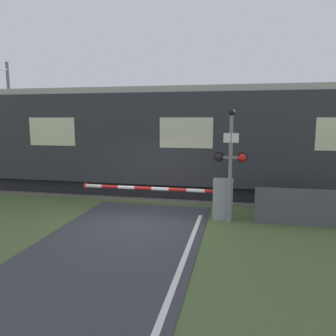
# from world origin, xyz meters

# --- Properties ---
(ground_plane) EXTENTS (80.00, 80.00, 0.00)m
(ground_plane) POSITION_xyz_m (0.00, 0.00, 0.00)
(ground_plane) COLOR #4C6033
(track_bed) EXTENTS (36.00, 3.20, 0.13)m
(track_bed) POSITION_xyz_m (0.00, 4.08, 0.02)
(track_bed) COLOR #666056
(track_bed) RESTS_ON ground_plane
(train) EXTENTS (19.66, 2.84, 4.31)m
(train) POSITION_xyz_m (1.02, 4.08, 2.20)
(train) COLOR black
(train) RESTS_ON ground_plane
(crossing_barrier) EXTENTS (4.98, 0.44, 1.26)m
(crossing_barrier) POSITION_xyz_m (2.15, 0.85, 0.67)
(crossing_barrier) COLOR gray
(crossing_barrier) RESTS_ON ground_plane
(signal_post) EXTENTS (0.97, 0.26, 3.39)m
(signal_post) POSITION_xyz_m (2.69, 0.53, 1.92)
(signal_post) COLOR gray
(signal_post) RESTS_ON ground_plane
(catenary_pole) EXTENTS (0.20, 1.90, 5.97)m
(catenary_pole) POSITION_xyz_m (-8.79, 6.03, 3.13)
(catenary_pole) COLOR slate
(catenary_pole) RESTS_ON ground_plane
(roadside_fence) EXTENTS (3.25, 0.06, 1.10)m
(roadside_fence) POSITION_xyz_m (5.06, 0.64, 0.55)
(roadside_fence) COLOR #4C4C51
(roadside_fence) RESTS_ON ground_plane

